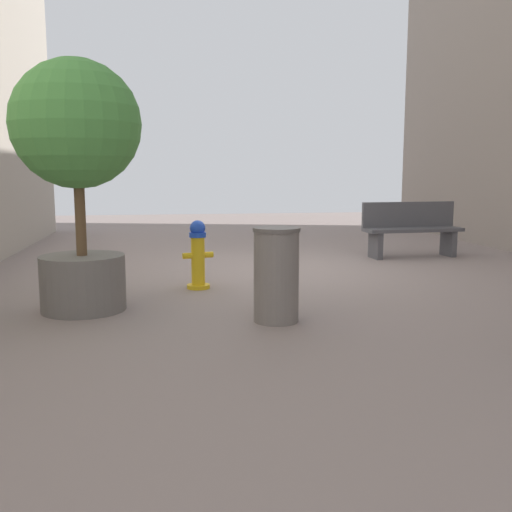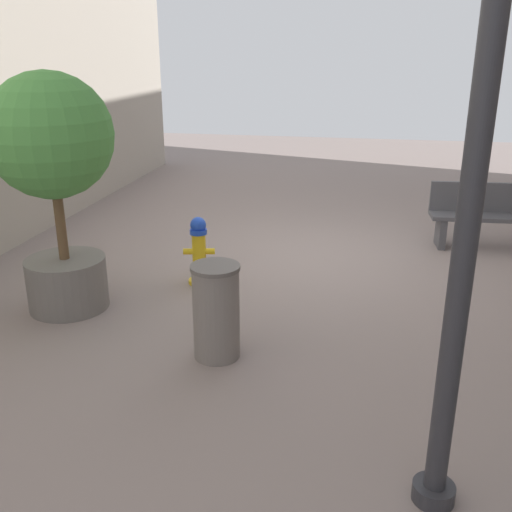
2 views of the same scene
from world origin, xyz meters
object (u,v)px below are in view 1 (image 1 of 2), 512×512
fire_hydrant (198,255)px  planter_tree (77,152)px  trash_bin (276,275)px  bench_near (411,228)px

fire_hydrant → planter_tree: (1.28, 0.98, 1.24)m
planter_tree → trash_bin: size_ratio=2.80×
fire_hydrant → planter_tree: bearing=37.6°
fire_hydrant → trash_bin: size_ratio=0.93×
planter_tree → trash_bin: planter_tree is taller
fire_hydrant → trash_bin: (-0.68, 1.75, 0.04)m
bench_near → planter_tree: bearing=32.0°
bench_near → trash_bin: (3.14, 3.95, -0.03)m
fire_hydrant → trash_bin: trash_bin is taller
bench_near → planter_tree: 6.12m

